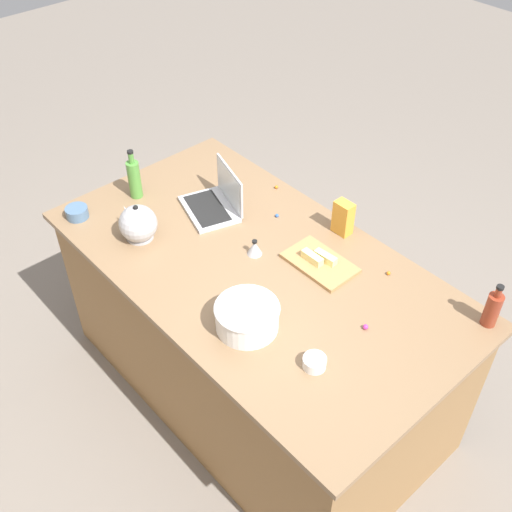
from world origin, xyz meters
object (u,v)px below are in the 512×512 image
Objects in this scene: cutting_board at (320,263)px; mixing_bowl_large at (247,316)px; bottle_soy at (492,309)px; candy_bag at (343,218)px; butter_stick_left at (325,257)px; butter_stick_right at (312,258)px; bottle_olive at (134,178)px; ramekin_small at (77,212)px; kettle at (138,224)px; ramekin_medium at (314,362)px; kitchen_timer at (255,248)px; laptop at (216,201)px.

mixing_bowl_large is at bearing 97.37° from cutting_board.
candy_bag is (0.79, 0.01, 0.00)m from bottle_soy.
butter_stick_left is (0.69, 0.23, -0.05)m from bottle_soy.
candy_bag is at bearing -78.12° from mixing_bowl_large.
butter_stick_right is at bearing 103.33° from candy_bag.
bottle_olive is 1.04m from cutting_board.
cutting_board is 1.21m from ramekin_small.
kettle is 0.88m from butter_stick_left.
bottle_soy is 0.78m from butter_stick_right.
ramekin_medium is 0.69m from kitchen_timer.
cutting_board is at bearing 64.98° from butter_stick_left.
bottle_soy is at bearing -160.11° from cutting_board.
butter_stick_left is at bearing -143.73° from kitchen_timer.
mixing_bowl_large is 0.48m from butter_stick_right.
butter_stick_right is at bearing 39.11° from cutting_board.
butter_stick_right is 1.01× the size of ramekin_small.
ramekin_small is (1.03, 0.63, 0.02)m from cutting_board.
bottle_soy reaches higher than ramekin_medium.
candy_bag is at bearing -65.45° from butter_stick_left.
candy_bag is at bearing 0.61° from bottle_soy.
mixing_bowl_large reaches higher than butter_stick_right.
mixing_bowl_large reaches higher than cutting_board.
bottle_soy is 1.90× the size of butter_stick_right.
ramekin_small is (1.00, 0.61, -0.01)m from butter_stick_right.
bottle_olive is at bearing 17.98° from cutting_board.
mixing_bowl_large is at bearing 49.36° from bottle_soy.
bottle_soy is at bearing -114.78° from ramekin_medium.
butter_stick_right is at bearing -173.95° from laptop.
ramekin_medium is (-0.41, 0.41, -0.01)m from butter_stick_right.
bottle_soy is at bearing -130.64° from mixing_bowl_large.
ramekin_small is (1.04, 0.66, -0.01)m from butter_stick_left.
ramekin_small is (0.40, 0.55, -0.02)m from laptop.
bottle_soy is 0.73m from butter_stick_left.
cutting_board is (-0.99, -0.32, -0.10)m from bottle_olive.
laptop is at bearing -12.23° from kitchen_timer.
bottle_olive reaches higher than candy_bag.
ramekin_medium is (-0.37, 0.45, -0.01)m from butter_stick_left.
cutting_board is 0.04m from butter_stick_left.
ramekin_medium is 1.19× the size of kitchen_timer.
candy_bag is (-0.90, -0.56, -0.02)m from bottle_olive.
butter_stick_right is (0.03, 0.02, 0.03)m from cutting_board.
kitchen_timer is (0.95, 0.42, -0.05)m from bottle_soy.
laptop is at bearing -18.76° from ramekin_medium.
laptop is at bearing -30.10° from mixing_bowl_large.
bottle_olive is 1.38m from ramekin_medium.
bottle_olive reaches higher than mixing_bowl_large.
mixing_bowl_large is at bearing 101.04° from butter_stick_right.
cutting_board is 3.51× the size of ramekin_medium.
kitchen_timer is (0.63, -0.26, 0.01)m from ramekin_medium.
kitchen_timer is at bearing 167.77° from laptop.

